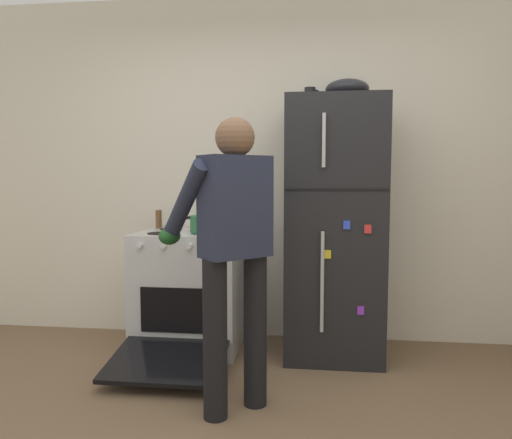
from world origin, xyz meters
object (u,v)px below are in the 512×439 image
(refrigerator, at_px, (334,229))
(red_pot, at_px, (209,224))
(mixing_bowl, at_px, (347,89))
(pepper_mill, at_px, (159,219))
(coffee_mug, at_px, (310,94))
(stove_range, at_px, (189,291))
(person_cook, at_px, (232,239))

(refrigerator, distance_m, red_pot, 0.91)
(mixing_bowl, bearing_deg, refrigerator, -179.78)
(refrigerator, bearing_deg, pepper_mill, 171.67)
(red_pot, bearing_deg, coffee_mug, 7.79)
(coffee_mug, xyz_separation_m, pepper_mill, (-1.19, 0.15, -0.92))
(refrigerator, relative_size, red_pot, 4.98)
(stove_range, distance_m, coffee_mug, 1.70)
(red_pot, bearing_deg, pepper_mill, 151.48)
(refrigerator, height_order, mixing_bowl, mixing_bowl)
(coffee_mug, bearing_deg, pepper_mill, 172.82)
(stove_range, distance_m, red_pot, 0.54)
(stove_range, xyz_separation_m, pepper_mill, (-0.30, 0.22, 0.53))
(refrigerator, distance_m, mixing_bowl, 0.99)
(person_cook, bearing_deg, mixing_bowl, 54.58)
(red_pot, distance_m, mixing_bowl, 1.37)
(refrigerator, relative_size, mixing_bowl, 6.04)
(refrigerator, relative_size, pepper_mill, 12.95)
(mixing_bowl, bearing_deg, person_cook, -125.42)
(coffee_mug, bearing_deg, mixing_bowl, -10.99)
(pepper_mill, bearing_deg, mixing_bowl, -7.86)
(stove_range, relative_size, person_cook, 0.75)
(coffee_mug, height_order, pepper_mill, coffee_mug)
(refrigerator, relative_size, stove_range, 1.53)
(refrigerator, bearing_deg, person_cook, -122.04)
(pepper_mill, bearing_deg, red_pot, -28.52)
(refrigerator, xyz_separation_m, red_pot, (-0.91, -0.05, 0.03))
(red_pot, distance_m, pepper_mill, 0.52)
(stove_range, height_order, mixing_bowl, mixing_bowl)
(person_cook, bearing_deg, pepper_mill, 124.64)
(stove_range, height_order, pepper_mill, pepper_mill)
(coffee_mug, bearing_deg, person_cook, -112.47)
(person_cook, distance_m, pepper_mill, 1.38)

